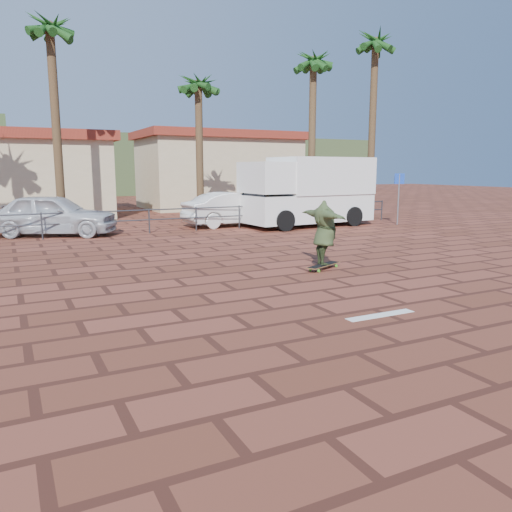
{
  "coord_description": "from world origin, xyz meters",
  "views": [
    {
      "loc": [
        -5.12,
        -7.86,
        2.57
      ],
      "look_at": [
        -0.59,
        1.19,
        0.8
      ],
      "focal_mm": 35.0,
      "sensor_mm": 36.0,
      "label": 1
    }
  ],
  "objects_px": {
    "longboard": "(324,265)",
    "skateboarder": "(324,233)",
    "car_silver": "(53,215)",
    "car_white": "(234,209)",
    "campervan": "(308,190)"
  },
  "relations": [
    {
      "from": "car_silver",
      "to": "car_white",
      "type": "height_order",
      "value": "car_silver"
    },
    {
      "from": "campervan",
      "to": "skateboarder",
      "type": "bearing_deg",
      "value": -123.72
    },
    {
      "from": "skateboarder",
      "to": "longboard",
      "type": "bearing_deg",
      "value": 49.41
    },
    {
      "from": "longboard",
      "to": "skateboarder",
      "type": "height_order",
      "value": "skateboarder"
    },
    {
      "from": "longboard",
      "to": "skateboarder",
      "type": "bearing_deg",
      "value": -69.12
    },
    {
      "from": "skateboarder",
      "to": "campervan",
      "type": "relative_size",
      "value": 0.33
    },
    {
      "from": "car_white",
      "to": "skateboarder",
      "type": "bearing_deg",
      "value": 164.99
    },
    {
      "from": "campervan",
      "to": "car_silver",
      "type": "height_order",
      "value": "campervan"
    },
    {
      "from": "campervan",
      "to": "car_silver",
      "type": "relative_size",
      "value": 1.27
    },
    {
      "from": "car_silver",
      "to": "car_white",
      "type": "relative_size",
      "value": 1.03
    },
    {
      "from": "car_silver",
      "to": "campervan",
      "type": "bearing_deg",
      "value": -72.68
    },
    {
      "from": "longboard",
      "to": "car_white",
      "type": "relative_size",
      "value": 0.27
    },
    {
      "from": "longboard",
      "to": "campervan",
      "type": "relative_size",
      "value": 0.2
    },
    {
      "from": "skateboarder",
      "to": "car_white",
      "type": "relative_size",
      "value": 0.44
    },
    {
      "from": "longboard",
      "to": "car_silver",
      "type": "relative_size",
      "value": 0.26
    }
  ]
}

